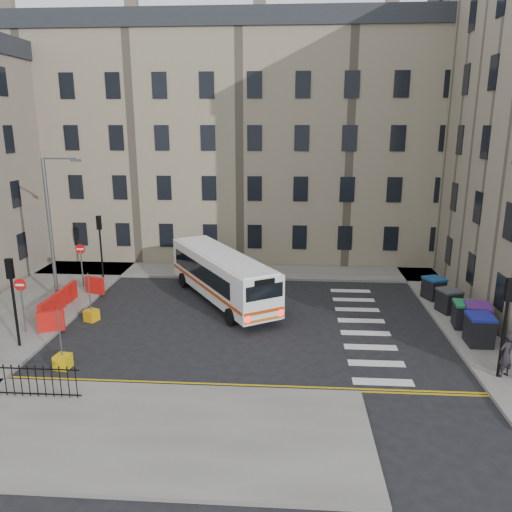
# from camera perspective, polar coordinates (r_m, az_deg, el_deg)

# --- Properties ---
(ground) EXTENTS (120.00, 120.00, 0.00)m
(ground) POSITION_cam_1_polar(r_m,az_deg,el_deg) (26.10, 3.23, -7.50)
(ground) COLOR black
(ground) RESTS_ON ground
(pavement_north) EXTENTS (36.00, 3.20, 0.15)m
(pavement_north) POSITION_cam_1_polar(r_m,az_deg,el_deg) (34.74, -6.52, -1.70)
(pavement_north) COLOR slate
(pavement_north) RESTS_ON ground
(pavement_east) EXTENTS (2.40, 26.00, 0.15)m
(pavement_east) POSITION_cam_1_polar(r_m,az_deg,el_deg) (31.09, 20.22, -4.55)
(pavement_east) COLOR slate
(pavement_east) RESTS_ON ground
(pavement_west) EXTENTS (6.00, 22.00, 0.15)m
(pavement_west) POSITION_cam_1_polar(r_m,az_deg,el_deg) (30.49, -24.19, -5.34)
(pavement_west) COLOR slate
(pavement_west) RESTS_ON ground
(pavement_sw) EXTENTS (20.00, 6.00, 0.15)m
(pavement_sw) POSITION_cam_1_polar(r_m,az_deg,el_deg) (18.66, -20.45, -18.02)
(pavement_sw) COLOR slate
(pavement_sw) RESTS_ON ground
(terrace_north) EXTENTS (38.30, 10.80, 17.20)m
(terrace_north) POSITION_cam_1_polar(r_m,az_deg,el_deg) (40.30, -6.54, 12.92)
(terrace_north) COLOR gray
(terrace_north) RESTS_ON ground
(traffic_light_east) EXTENTS (0.28, 0.22, 4.10)m
(traffic_light_east) POSITION_cam_1_polar(r_m,az_deg,el_deg) (21.64, 26.69, -5.81)
(traffic_light_east) COLOR black
(traffic_light_east) RESTS_ON pavement_east
(traffic_light_nw) EXTENTS (0.28, 0.22, 4.10)m
(traffic_light_nw) POSITION_cam_1_polar(r_m,az_deg,el_deg) (33.71, -17.40, 2.10)
(traffic_light_nw) COLOR black
(traffic_light_nw) RESTS_ON pavement_west
(traffic_light_sw) EXTENTS (0.28, 0.22, 4.10)m
(traffic_light_sw) POSITION_cam_1_polar(r_m,az_deg,el_deg) (24.56, -26.09, -3.38)
(traffic_light_sw) COLOR black
(traffic_light_sw) RESTS_ON pavement_west
(streetlamp) EXTENTS (0.50, 0.22, 8.14)m
(streetlamp) POSITION_cam_1_polar(r_m,az_deg,el_deg) (29.80, -22.47, 2.93)
(streetlamp) COLOR #595B5E
(streetlamp) RESTS_ON pavement_west
(no_entry_north) EXTENTS (0.60, 0.08, 3.00)m
(no_entry_north) POSITION_cam_1_polar(r_m,az_deg,el_deg) (32.28, -19.37, -0.06)
(no_entry_north) COLOR #595B5E
(no_entry_north) RESTS_ON pavement_west
(no_entry_south) EXTENTS (0.60, 0.08, 3.00)m
(no_entry_south) POSITION_cam_1_polar(r_m,az_deg,el_deg) (26.27, -25.25, -3.98)
(no_entry_south) COLOR #595B5E
(no_entry_south) RESTS_ON pavement_west
(roadworks_barriers) EXTENTS (1.66, 6.26, 1.00)m
(roadworks_barriers) POSITION_cam_1_polar(r_m,az_deg,el_deg) (28.94, -20.97, -4.85)
(roadworks_barriers) COLOR red
(roadworks_barriers) RESTS_ON pavement_west
(bus) EXTENTS (7.28, 9.81, 2.76)m
(bus) POSITION_cam_1_polar(r_m,az_deg,el_deg) (28.60, -3.93, -2.10)
(bus) COLOR white
(bus) RESTS_ON ground
(wheelie_bin_a) EXTENTS (1.13, 1.29, 1.41)m
(wheelie_bin_a) POSITION_cam_1_polar(r_m,az_deg,el_deg) (25.09, 24.16, -7.68)
(wheelie_bin_a) COLOR black
(wheelie_bin_a) RESTS_ON pavement_east
(wheelie_bin_b) EXTENTS (1.33, 1.47, 1.43)m
(wheelie_bin_b) POSITION_cam_1_polar(r_m,az_deg,el_deg) (26.41, 23.92, -6.51)
(wheelie_bin_b) COLOR black
(wheelie_bin_b) RESTS_ON pavement_east
(wheelie_bin_c) EXTENTS (1.14, 1.28, 1.29)m
(wheelie_bin_c) POSITION_cam_1_polar(r_m,az_deg,el_deg) (26.85, 22.68, -6.20)
(wheelie_bin_c) COLOR black
(wheelie_bin_c) RESTS_ON pavement_east
(wheelie_bin_d) EXTENTS (1.32, 1.41, 1.26)m
(wheelie_bin_d) POSITION_cam_1_polar(r_m,az_deg,el_deg) (28.66, 21.16, -4.77)
(wheelie_bin_d) COLOR black
(wheelie_bin_d) RESTS_ON pavement_east
(wheelie_bin_e) EXTENTS (1.36, 1.44, 1.26)m
(wheelie_bin_e) POSITION_cam_1_polar(r_m,az_deg,el_deg) (30.48, 19.64, -3.48)
(wheelie_bin_e) COLOR black
(wheelie_bin_e) RESTS_ON pavement_east
(pedestrian) EXTENTS (0.81, 0.72, 1.86)m
(pedestrian) POSITION_cam_1_polar(r_m,az_deg,el_deg) (22.42, 26.63, -10.04)
(pedestrian) COLOR black
(pedestrian) RESTS_ON pavement_east
(bollard_yellow) EXTENTS (0.79, 0.79, 0.60)m
(bollard_yellow) POSITION_cam_1_polar(r_m,az_deg,el_deg) (27.44, -18.28, -6.45)
(bollard_yellow) COLOR orange
(bollard_yellow) RESTS_ON ground
(bollard_chevron) EXTENTS (0.67, 0.67, 0.60)m
(bollard_chevron) POSITION_cam_1_polar(r_m,az_deg,el_deg) (22.80, -21.20, -11.18)
(bollard_chevron) COLOR gold
(bollard_chevron) RESTS_ON ground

